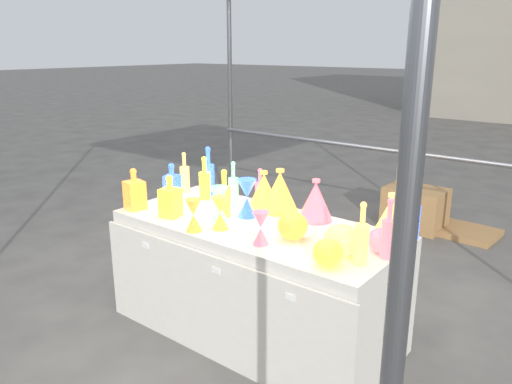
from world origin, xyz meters
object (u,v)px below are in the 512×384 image
Objects in this scene: display_table at (255,279)px; globe_0 at (328,254)px; lampshade_0 at (264,189)px; bottle_0 at (205,178)px; decanter_0 at (170,196)px; hourglass_0 at (193,215)px; cardboard_box_closed at (415,208)px.

globe_0 is at bearing -21.82° from display_table.
display_table is 11.84× the size of globe_0.
display_table is at bearing -47.48° from lampshade_0.
bottle_0 is 1.13× the size of decanter_0.
bottle_0 is at bearing 127.84° from hourglass_0.
hourglass_0 is (0.40, -0.51, -0.06)m from bottle_0.
bottle_0 is at bearing -152.61° from lampshade_0.
bottle_0 is at bearing -104.44° from cardboard_box_closed.
hourglass_0 is (0.30, -0.09, -0.04)m from decanter_0.
cardboard_box_closed is 2.28× the size of lampshade_0.
decanter_0 is at bearing 178.20° from globe_0.
bottle_0 is 1.58× the size of hourglass_0.
bottle_0 reaches higher than globe_0.
display_table is 5.94× the size of bottle_0.
lampshade_0 is (-0.15, 0.29, 0.50)m from display_table.
hourglass_0 is at bearing -52.16° from bottle_0.
lampshade_0 is (-0.23, -2.27, 0.67)m from cardboard_box_closed.
bottle_0 is (-0.69, -2.37, 0.69)m from cardboard_box_closed.
bottle_0 is at bearing 162.65° from display_table.
decanter_0 is 1.18m from globe_0.
cardboard_box_closed is 3.73× the size of globe_0.
globe_0 is (1.17, -0.04, -0.08)m from decanter_0.
display_table is 0.76m from decanter_0.
display_table is 6.68× the size of decanter_0.
lampshade_0 is at bearing 84.92° from hourglass_0.
globe_0 reaches higher than display_table.
hourglass_0 is at bearing -80.11° from lampshade_0.
bottle_0 is at bearing 160.27° from globe_0.
display_table is 0.60m from lampshade_0.
lampshade_0 is (-0.82, 0.56, 0.07)m from globe_0.
hourglass_0 is 0.88m from globe_0.
decanter_0 is (-0.51, -0.23, 0.51)m from display_table.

